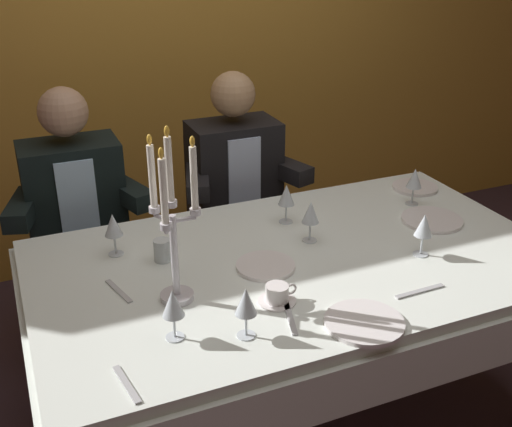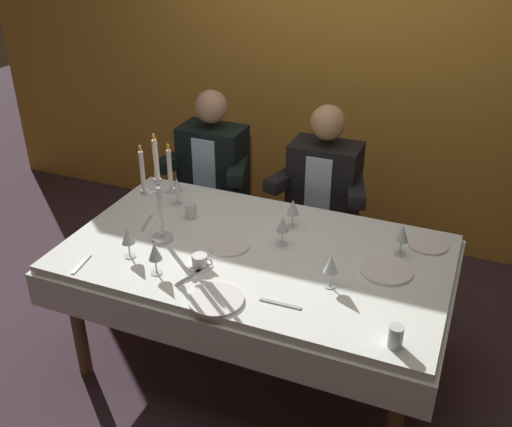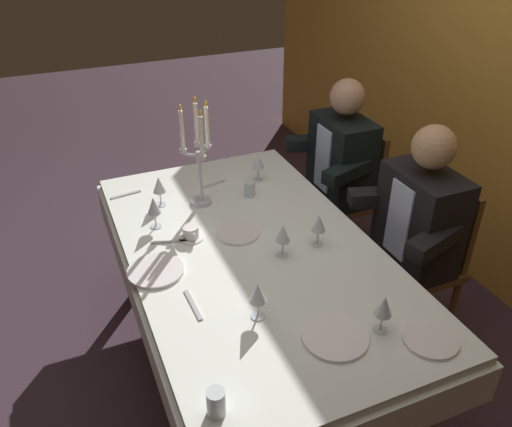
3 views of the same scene
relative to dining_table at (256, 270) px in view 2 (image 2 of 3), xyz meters
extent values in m
plane|color=#3D2B35|center=(0.00, 0.00, -0.62)|extent=(12.00, 12.00, 0.00)
cube|color=gold|center=(0.00, 1.66, 0.73)|extent=(6.00, 0.12, 2.70)
cube|color=white|center=(0.00, 0.00, 0.10)|extent=(1.90, 1.10, 0.04)
cube|color=white|center=(0.00, 0.00, -0.01)|extent=(1.94, 1.14, 0.18)
cylinder|color=brown|center=(-0.83, -0.43, -0.27)|extent=(0.07, 0.07, 0.70)
cylinder|color=brown|center=(0.83, -0.43, -0.27)|extent=(0.07, 0.07, 0.70)
cylinder|color=brown|center=(-0.83, 0.43, -0.27)|extent=(0.07, 0.07, 0.70)
cylinder|color=brown|center=(0.83, 0.43, -0.27)|extent=(0.07, 0.07, 0.70)
cylinder|color=silver|center=(-0.48, -0.09, 0.13)|extent=(0.11, 0.11, 0.02)
cylinder|color=silver|center=(-0.48, -0.09, 0.28)|extent=(0.02, 0.02, 0.28)
cylinder|color=silver|center=(-0.48, -0.09, 0.46)|extent=(0.04, 0.04, 0.02)
cylinder|color=white|center=(-0.48, -0.09, 0.57)|extent=(0.02, 0.02, 0.20)
ellipsoid|color=yellow|center=(-0.48, -0.09, 0.69)|extent=(0.02, 0.02, 0.03)
cylinder|color=silver|center=(-0.45, -0.09, 0.40)|extent=(0.07, 0.01, 0.01)
cylinder|color=silver|center=(-0.41, -0.09, 0.42)|extent=(0.04, 0.04, 0.02)
cylinder|color=white|center=(-0.41, -0.09, 0.53)|extent=(0.02, 0.02, 0.20)
ellipsoid|color=yellow|center=(-0.41, -0.09, 0.65)|extent=(0.02, 0.02, 0.03)
cylinder|color=silver|center=(-0.50, -0.06, 0.40)|extent=(0.05, 0.07, 0.01)
cylinder|color=silver|center=(-0.52, -0.03, 0.42)|extent=(0.04, 0.04, 0.02)
cylinder|color=white|center=(-0.52, -0.03, 0.53)|extent=(0.02, 0.02, 0.20)
ellipsoid|color=yellow|center=(-0.52, -0.03, 0.65)|extent=(0.02, 0.02, 0.03)
cylinder|color=silver|center=(-0.50, -0.12, 0.40)|extent=(0.05, 0.07, 0.01)
cylinder|color=silver|center=(-0.52, -0.16, 0.42)|extent=(0.04, 0.04, 0.02)
cylinder|color=white|center=(-0.52, -0.16, 0.53)|extent=(0.02, 0.02, 0.20)
ellipsoid|color=yellow|center=(-0.52, -0.16, 0.65)|extent=(0.02, 0.02, 0.03)
cylinder|color=white|center=(0.79, 0.38, 0.13)|extent=(0.21, 0.21, 0.01)
cylinder|color=white|center=(0.00, -0.45, 0.13)|extent=(0.25, 0.25, 0.01)
cylinder|color=white|center=(0.65, 0.06, 0.13)|extent=(0.25, 0.25, 0.01)
cylinder|color=white|center=(-0.14, -0.02, 0.13)|extent=(0.21, 0.21, 0.01)
cylinder|color=silver|center=(0.43, -0.15, 0.12)|extent=(0.06, 0.06, 0.00)
cylinder|color=silver|center=(0.43, -0.15, 0.16)|extent=(0.01, 0.01, 0.07)
cone|color=silver|center=(0.43, -0.15, 0.24)|extent=(0.07, 0.07, 0.08)
cylinder|color=silver|center=(-0.55, -0.29, 0.12)|extent=(0.06, 0.06, 0.00)
cylinder|color=silver|center=(-0.55, -0.29, 0.16)|extent=(0.01, 0.01, 0.07)
cone|color=silver|center=(-0.55, -0.29, 0.24)|extent=(0.07, 0.07, 0.08)
cylinder|color=maroon|center=(-0.55, -0.29, 0.22)|extent=(0.04, 0.04, 0.03)
cylinder|color=silver|center=(0.68, 0.24, 0.12)|extent=(0.06, 0.06, 0.00)
cylinder|color=silver|center=(0.68, 0.24, 0.16)|extent=(0.01, 0.01, 0.07)
cone|color=silver|center=(0.68, 0.24, 0.24)|extent=(0.07, 0.07, 0.08)
cylinder|color=#E0D172|center=(0.68, 0.24, 0.22)|extent=(0.04, 0.04, 0.03)
cylinder|color=silver|center=(-0.35, -0.37, 0.12)|extent=(0.06, 0.06, 0.00)
cylinder|color=silver|center=(-0.35, -0.37, 0.16)|extent=(0.01, 0.01, 0.07)
cone|color=silver|center=(-0.35, -0.37, 0.24)|extent=(0.07, 0.07, 0.08)
cylinder|color=#E0D172|center=(-0.35, -0.37, 0.22)|extent=(0.04, 0.04, 0.03)
cylinder|color=silver|center=(-0.60, 0.29, 0.12)|extent=(0.06, 0.06, 0.00)
cylinder|color=silver|center=(-0.60, 0.29, 0.16)|extent=(0.01, 0.01, 0.07)
cone|color=silver|center=(-0.60, 0.29, 0.24)|extent=(0.07, 0.07, 0.08)
cylinder|color=#E0D172|center=(-0.60, 0.29, 0.22)|extent=(0.04, 0.04, 0.03)
cylinder|color=silver|center=(0.09, 0.29, 0.12)|extent=(0.06, 0.06, 0.00)
cylinder|color=silver|center=(0.09, 0.29, 0.16)|extent=(0.01, 0.01, 0.07)
cone|color=silver|center=(0.09, 0.29, 0.24)|extent=(0.07, 0.07, 0.08)
cylinder|color=#E0D172|center=(0.09, 0.29, 0.22)|extent=(0.04, 0.04, 0.03)
cylinder|color=silver|center=(0.10, 0.11, 0.12)|extent=(0.06, 0.06, 0.00)
cylinder|color=silver|center=(0.10, 0.11, 0.16)|extent=(0.01, 0.01, 0.07)
cone|color=silver|center=(0.10, 0.11, 0.24)|extent=(0.07, 0.07, 0.08)
cylinder|color=silver|center=(0.78, -0.45, 0.17)|extent=(0.06, 0.06, 0.10)
cylinder|color=silver|center=(-0.46, 0.18, 0.16)|extent=(0.06, 0.06, 0.08)
cylinder|color=white|center=(-0.19, -0.24, 0.12)|extent=(0.12, 0.12, 0.01)
cylinder|color=white|center=(-0.19, -0.24, 0.15)|extent=(0.08, 0.08, 0.05)
torus|color=white|center=(-0.14, -0.24, 0.15)|extent=(0.04, 0.01, 0.04)
cube|color=#B7B7BC|center=(0.27, -0.37, 0.12)|extent=(0.19, 0.02, 0.01)
cube|color=#B7B7BC|center=(-0.65, 0.03, 0.12)|extent=(0.06, 0.17, 0.01)
cube|color=#B7B7BC|center=(-0.73, -0.44, 0.12)|extent=(0.04, 0.17, 0.01)
cube|color=#B7B7BC|center=(-0.20, -0.34, 0.12)|extent=(0.07, 0.17, 0.01)
cylinder|color=brown|center=(-0.85, 0.70, -0.41)|extent=(0.04, 0.04, 0.42)
cylinder|color=brown|center=(-0.49, 0.70, -0.41)|extent=(0.04, 0.04, 0.42)
cylinder|color=brown|center=(-0.85, 1.06, -0.41)|extent=(0.04, 0.04, 0.42)
cylinder|color=brown|center=(-0.49, 1.06, -0.41)|extent=(0.04, 0.04, 0.42)
cube|color=brown|center=(-0.67, 0.88, -0.18)|extent=(0.42, 0.42, 0.04)
cube|color=brown|center=(-0.67, 1.07, 0.06)|extent=(0.38, 0.04, 0.44)
cube|color=black|center=(-0.67, 0.88, 0.11)|extent=(0.42, 0.26, 0.54)
cube|color=#B0D1F2|center=(-0.67, 0.75, 0.14)|extent=(0.16, 0.01, 0.40)
sphere|color=tan|center=(-0.67, 0.88, 0.51)|extent=(0.21, 0.21, 0.21)
cube|color=black|center=(-0.89, 0.78, 0.15)|extent=(0.19, 0.34, 0.08)
cube|color=black|center=(-0.45, 0.78, 0.15)|extent=(0.19, 0.34, 0.08)
cylinder|color=brown|center=(-0.09, 0.70, -0.41)|extent=(0.04, 0.04, 0.42)
cylinder|color=brown|center=(0.27, 0.70, -0.41)|extent=(0.04, 0.04, 0.42)
cylinder|color=brown|center=(-0.09, 1.06, -0.41)|extent=(0.04, 0.04, 0.42)
cylinder|color=brown|center=(0.27, 1.06, -0.41)|extent=(0.04, 0.04, 0.42)
cube|color=brown|center=(0.09, 0.88, -0.18)|extent=(0.42, 0.42, 0.04)
cube|color=brown|center=(0.09, 1.07, 0.06)|extent=(0.38, 0.04, 0.44)
cube|color=black|center=(0.09, 0.88, 0.11)|extent=(0.42, 0.26, 0.54)
cube|color=silver|center=(0.09, 0.75, 0.14)|extent=(0.16, 0.01, 0.40)
sphere|color=tan|center=(0.09, 0.88, 0.51)|extent=(0.21, 0.21, 0.21)
cube|color=black|center=(-0.13, 0.78, 0.15)|extent=(0.19, 0.34, 0.08)
cube|color=black|center=(0.31, 0.78, 0.15)|extent=(0.19, 0.34, 0.08)
camera|label=1|loc=(-0.93, -1.78, 1.23)|focal=43.89mm
camera|label=2|loc=(0.96, -2.30, 1.69)|focal=41.06mm
camera|label=3|loc=(1.80, -0.74, 1.51)|focal=36.19mm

